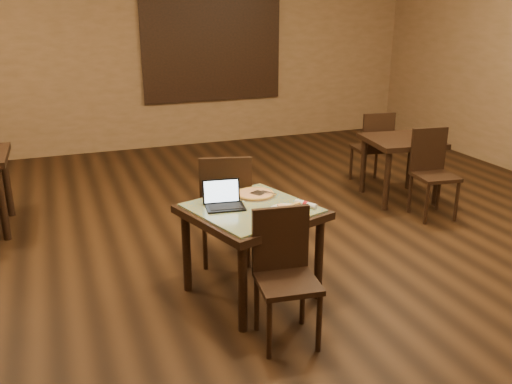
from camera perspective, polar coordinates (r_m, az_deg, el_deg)
name	(u,v)px	position (r m, az deg, el deg)	size (l,w,h in m)	color
ground	(322,272)	(4.91, 6.94, -8.37)	(10.00, 10.00, 0.00)	black
wall_back	(182,54)	(9.11, -7.76, 14.19)	(8.00, 0.02, 3.00)	#8E6948
mural	(213,50)	(9.19, -4.59, 14.65)	(2.34, 0.05, 1.64)	#264D8B
tiled_table	(252,219)	(4.26, -0.45, -2.89)	(1.15, 1.15, 0.76)	black
chair_main_near	(284,267)	(3.80, 2.99, -7.94)	(0.46, 0.46, 0.94)	black
chair_main_far	(225,203)	(4.82, -3.25, -1.19)	(0.55, 0.55, 1.04)	black
laptop	(223,200)	(4.23, -3.45, -0.82)	(0.32, 0.27, 0.20)	black
plate	(287,210)	(4.14, 3.27, -1.92)	(0.27, 0.27, 0.01)	white
pizza_slice	(287,208)	(4.14, 3.27, -1.72)	(0.21, 0.21, 0.02)	beige
pizza_pan	(255,195)	(4.47, -0.09, -0.34)	(0.33, 0.33, 0.01)	silver
pizza_whole	(255,194)	(4.47, -0.09, -0.17)	(0.31, 0.31, 0.02)	beige
spatula	(258,193)	(4.46, 0.24, -0.10)	(0.11, 0.25, 0.01)	silver
napkin_roll	(306,204)	(4.25, 5.27, -1.26)	(0.13, 0.19, 0.04)	white
other_table_a	(401,149)	(6.72, 15.03, 4.41)	(0.90, 0.90, 0.75)	black
other_table_a_chair_near	(432,168)	(6.31, 18.01, 2.47)	(0.47, 0.47, 0.98)	black
other_table_a_chair_far	(374,144)	(7.18, 12.29, 4.93)	(0.47, 0.47, 0.98)	black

